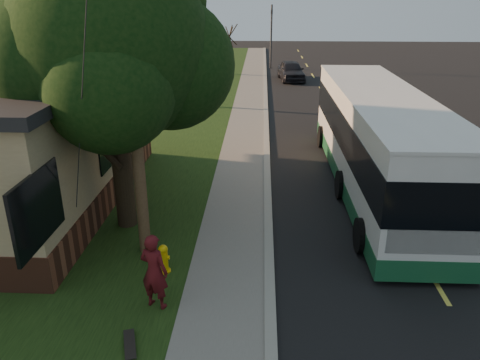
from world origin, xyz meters
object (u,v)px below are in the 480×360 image
object	(u,v)px
skateboarder	(154,271)
distant_car	(291,71)
fire_hydrant	(164,259)
traffic_signal	(271,32)
skateboard_main	(130,344)
utility_pole	(131,79)
bare_tree_near	(207,72)
bare_tree_far	(229,51)
transit_bus	(378,138)
leafy_tree	(113,47)

from	to	relation	value
skateboarder	distant_car	distance (m)	29.45
fire_hydrant	traffic_signal	bearing A→B (deg)	84.79
skateboard_main	distant_car	world-z (taller)	distant_car
traffic_signal	utility_pole	bearing A→B (deg)	-96.58
bare_tree_near	traffic_signal	size ratio (longest dim) A/B	0.78
fire_hydrant	utility_pole	bearing A→B (deg)	125.38
bare_tree_far	transit_bus	distance (m)	25.04
utility_pole	bare_tree_far	bearing A→B (deg)	89.40
fire_hydrant	leafy_tree	xyz separation A→B (m)	(-1.57, 2.65, 4.73)
utility_pole	skateboard_main	world-z (taller)	utility_pole
utility_pole	skateboarder	world-z (taller)	utility_pole
bare_tree_far	transit_bus	world-z (taller)	bare_tree_far
leafy_tree	skateboarder	bearing A→B (deg)	-67.35
distant_car	leafy_tree	bearing A→B (deg)	-110.06
utility_pole	bare_tree_far	size ratio (longest dim) A/B	2.25
bare_tree_near	skateboarder	xyz separation A→B (m)	(1.00, -19.36, -1.20)
fire_hydrant	skateboarder	bearing A→B (deg)	-85.78
transit_bus	bare_tree_far	bearing A→B (deg)	105.68
bare_tree_far	skateboard_main	distance (m)	32.72
fire_hydrant	traffic_signal	size ratio (longest dim) A/B	0.13
leafy_tree	utility_pole	bearing A→B (deg)	-62.40
utility_pole	skateboard_main	xyz separation A→B (m)	(0.56, -3.66, -4.50)
fire_hydrant	bare_tree_far	world-z (taller)	bare_tree_far
traffic_signal	skateboarder	bearing A→B (deg)	-94.85
leafy_tree	bare_tree_far	distance (m)	27.56
fire_hydrant	transit_bus	bearing A→B (deg)	42.79
fire_hydrant	skateboarder	distance (m)	1.45
bare_tree_near	distant_car	distance (m)	11.29
transit_bus	skateboard_main	size ratio (longest dim) A/B	14.28
traffic_signal	transit_bus	xyz separation A→B (m)	(3.27, -28.11, -1.35)
traffic_signal	distant_car	bearing A→B (deg)	-76.29
fire_hydrant	bare_tree_far	distance (m)	30.04
bare_tree_far	skateboard_main	size ratio (longest dim) A/B	4.58
traffic_signal	transit_bus	bearing A→B (deg)	-83.37
utility_pole	distant_car	bearing A→B (deg)	78.73
utility_pole	distant_car	size ratio (longest dim) A/B	2.06
utility_pole	leafy_tree	distance (m)	1.94
bare_tree_far	traffic_signal	world-z (taller)	traffic_signal
fire_hydrant	bare_tree_far	size ratio (longest dim) A/B	0.18
distant_car	traffic_signal	bearing A→B (deg)	97.51
utility_pole	skateboarder	size ratio (longest dim) A/B	5.15
skateboard_main	distant_car	distance (m)	30.80
fire_hydrant	transit_bus	world-z (taller)	transit_bus
transit_bus	skateboard_main	world-z (taller)	transit_bus
bare_tree_near	skateboarder	distance (m)	19.42
skateboard_main	bare_tree_far	bearing A→B (deg)	90.44
utility_pole	skateboarder	xyz separation A→B (m)	(0.81, -2.35, -3.68)
transit_bus	skateboarder	bearing A→B (deg)	-130.85
traffic_signal	skateboard_main	size ratio (longest dim) A/B	6.25
traffic_signal	skateboard_main	world-z (taller)	traffic_signal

